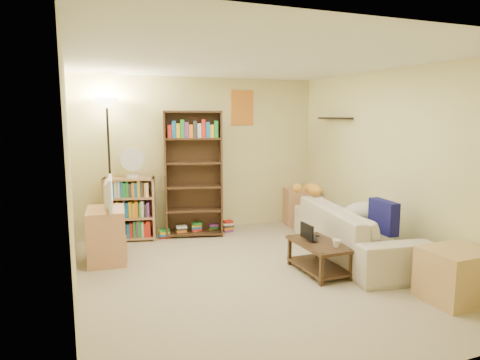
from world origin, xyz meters
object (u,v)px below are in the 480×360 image
object	(u,v)px
mug	(336,243)
desk_fan	(132,162)
tabby_cat	(310,189)
tv_stand	(107,235)
tall_bookshelf	(194,171)
short_bookshelf	(130,209)
coffee_table	(319,254)
laptop	(315,238)
floor_lamp	(108,128)
side_table	(301,206)
television	(105,193)
end_cabinet	(456,275)
sofa	(355,231)

from	to	relation	value
mug	desk_fan	distance (m)	3.23
tabby_cat	tv_stand	xyz separation A→B (m)	(-3.01, 0.04, -0.43)
tall_bookshelf	short_bookshelf	world-z (taller)	tall_bookshelf
coffee_table	laptop	bearing A→B (deg)	79.02
floor_lamp	side_table	distance (m)	3.48
laptop	short_bookshelf	size ratio (longest dim) A/B	0.38
mug	floor_lamp	distance (m)	3.61
laptop	television	distance (m)	2.73
mug	end_cabinet	world-z (taller)	end_cabinet
tv_stand	end_cabinet	distance (m)	4.14
television	end_cabinet	distance (m)	4.19
desk_fan	sofa	bearing A→B (deg)	-34.08
short_bookshelf	floor_lamp	world-z (taller)	floor_lamp
tall_bookshelf	side_table	xyz separation A→B (m)	(1.94, 0.06, -0.72)
laptop	side_table	size ratio (longest dim) A/B	0.58
laptop	television	xyz separation A→B (m)	(-2.39, 1.23, 0.52)
sofa	tall_bookshelf	bearing A→B (deg)	55.35
television	tall_bookshelf	size ratio (longest dim) A/B	0.37
end_cabinet	coffee_table	bearing A→B (deg)	126.81
tv_stand	tall_bookshelf	size ratio (longest dim) A/B	0.36
short_bookshelf	mug	bearing A→B (deg)	-37.51
mug	short_bookshelf	world-z (taller)	short_bookshelf
tabby_cat	side_table	xyz separation A→B (m)	(0.32, 0.85, -0.47)
television	end_cabinet	size ratio (longest dim) A/B	1.10
desk_fan	end_cabinet	bearing A→B (deg)	-50.55
short_bookshelf	side_table	size ratio (longest dim) A/B	1.54
mug	sofa	bearing A→B (deg)	40.60
laptop	floor_lamp	xyz separation A→B (m)	(-2.25, 2.09, 1.32)
laptop	tv_stand	xyz separation A→B (m)	(-2.39, 1.23, -0.04)
end_cabinet	desk_fan	bearing A→B (deg)	129.45
end_cabinet	tabby_cat	bearing A→B (deg)	95.69
coffee_table	tv_stand	distance (m)	2.73
laptop	tv_stand	world-z (taller)	tv_stand
tall_bookshelf	desk_fan	size ratio (longest dim) A/B	4.35
sofa	short_bookshelf	size ratio (longest dim) A/B	2.55
sofa	end_cabinet	distance (m)	1.58
tall_bookshelf	floor_lamp	bearing A→B (deg)	-171.27
coffee_table	side_table	xyz separation A→B (m)	(0.96, 2.16, 0.08)
sofa	tv_stand	xyz separation A→B (m)	(-3.16, 0.98, 0.01)
short_bookshelf	end_cabinet	xyz separation A→B (m)	(2.85, -3.44, -0.21)
tabby_cat	floor_lamp	world-z (taller)	floor_lamp
tv_stand	floor_lamp	size ratio (longest dim) A/B	0.33
tabby_cat	end_cabinet	size ratio (longest dim) A/B	0.84
mug	television	world-z (taller)	television
tv_stand	end_cabinet	xyz separation A→B (m)	(3.26, -2.55, -0.08)
floor_lamp	side_table	bearing A→B (deg)	-1.11
tabby_cat	desk_fan	distance (m)	2.72
sofa	desk_fan	bearing A→B (deg)	65.46
tall_bookshelf	floor_lamp	world-z (taller)	floor_lamp
tall_bookshelf	laptop	bearing A→B (deg)	-48.48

